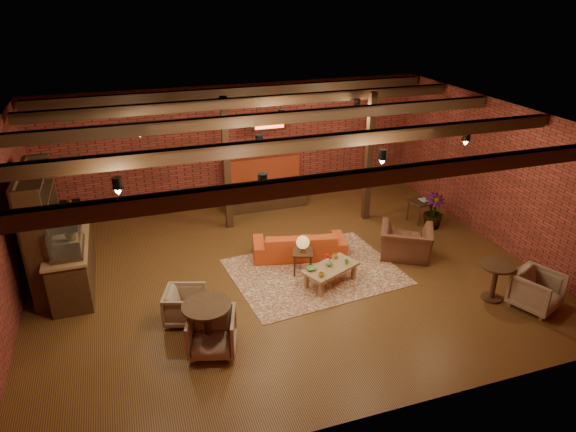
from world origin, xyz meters
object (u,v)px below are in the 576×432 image
object	(u,v)px
coffee_table	(330,269)
armchair_far	(537,289)
round_table_left	(207,319)
armchair_right	(407,237)
side_table_book	(420,202)
sofa	(299,244)
armchair_a	(185,304)
side_table_lamp	(303,245)
armchair_b	(212,331)
round_table_right	(495,276)
plant_tall	(438,178)

from	to	relation	value
coffee_table	armchair_far	xyz separation A→B (m)	(3.30, -1.94, 0.04)
round_table_left	armchair_right	bearing A→B (deg)	20.05
coffee_table	armchair_right	xyz separation A→B (m)	(2.00, 0.51, 0.13)
coffee_table	side_table_book	xyz separation A→B (m)	(3.28, 2.03, 0.16)
armchair_far	side_table_book	bearing A→B (deg)	67.62
sofa	armchair_a	bearing A→B (deg)	42.91
side_table_lamp	armchair_a	distance (m)	2.70
armchair_a	side_table_book	bearing A→B (deg)	-50.38
armchair_b	side_table_book	xyz separation A→B (m)	(5.88, 3.32, 0.12)
round_table_right	plant_tall	size ratio (longest dim) A/B	0.29
side_table_book	round_table_left	bearing A→B (deg)	-151.48
coffee_table	armchair_right	size ratio (longest dim) A/B	1.16
round_table_left	side_table_lamp	bearing A→B (deg)	37.65
side_table_book	armchair_a	bearing A→B (deg)	-159.14
sofa	armchair_a	xyz separation A→B (m)	(-2.71, -1.61, 0.05)
armchair_right	side_table_lamp	bearing A→B (deg)	29.40
coffee_table	plant_tall	size ratio (longest dim) A/B	0.49
round_table_left	side_table_book	xyz separation A→B (m)	(5.92, 3.22, -0.05)
armchair_far	coffee_table	bearing A→B (deg)	126.81
armchair_right	armchair_a	bearing A→B (deg)	40.41
round_table_left	plant_tall	world-z (taller)	plant_tall
armchair_b	armchair_right	xyz separation A→B (m)	(4.60, 1.80, 0.09)
sofa	round_table_left	distance (m)	3.50
armchair_right	side_table_book	distance (m)	1.99
sofa	coffee_table	bearing A→B (deg)	110.40
sofa	coffee_table	xyz separation A→B (m)	(0.19, -1.29, 0.05)
coffee_table	armchair_far	size ratio (longest dim) A/B	1.62
sofa	plant_tall	bearing A→B (deg)	-162.83
sofa	armchair_far	distance (m)	4.76
side_table_lamp	armchair_b	size ratio (longest dim) A/B	1.10
armchair_a	plant_tall	xyz separation A→B (m)	(6.29, 1.93, 0.95)
coffee_table	side_table_lamp	distance (m)	0.74
armchair_b	armchair_far	xyz separation A→B (m)	(5.90, -0.66, 0.00)
armchair_right	plant_tall	size ratio (longest dim) A/B	0.42
coffee_table	side_table_lamp	world-z (taller)	side_table_lamp
side_table_lamp	side_table_book	size ratio (longest dim) A/B	1.44
round_table_left	armchair_a	xyz separation A→B (m)	(-0.26, 0.86, -0.22)
side_table_lamp	armchair_right	world-z (taller)	armchair_right
armchair_right	side_table_book	size ratio (longest dim) A/B	1.84
coffee_table	armchair_b	distance (m)	2.90
coffee_table	round_table_right	bearing A→B (deg)	-28.36
round_table_left	round_table_right	size ratio (longest dim) A/B	1.11
round_table_left	plant_tall	bearing A→B (deg)	24.83
armchair_far	armchair_right	bearing A→B (deg)	95.21
sofa	coffee_table	world-z (taller)	coffee_table
round_table_right	plant_tall	distance (m)	3.25
sofa	armchair_right	world-z (taller)	armchair_right
sofa	armchair_far	bearing A→B (deg)	149.29
armchair_b	plant_tall	world-z (taller)	plant_tall
round_table_left	armchair_far	size ratio (longest dim) A/B	1.07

